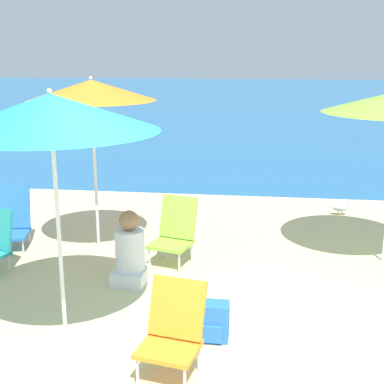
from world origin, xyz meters
TOP-DOWN VIEW (x-y plane):
  - sea_water at (0.00, 25.65)m, footprint 60.00×40.00m
  - beach_umbrella_teal at (-1.22, 0.65)m, footprint 1.79×1.79m
  - beach_umbrella_orange at (-1.54, 2.69)m, footprint 1.54×1.54m
  - beach_chair_lime at (-0.52, 2.49)m, footprint 0.58×0.64m
  - beach_chair_orange at (-0.16, 0.21)m, footprint 0.54×0.57m
  - beach_chair_blue at (-2.72, 2.79)m, footprint 0.55×0.63m
  - person_seated_far at (-0.90, 1.82)m, footprint 0.38×0.44m
  - backpack_blue at (0.09, 0.75)m, footprint 0.31×0.22m
  - seagull at (1.75, 4.69)m, footprint 0.27×0.11m

SIDE VIEW (x-z plane):
  - sea_water at x=0.00m, z-range 0.00..0.01m
  - seagull at x=1.75m, z-range 0.03..0.25m
  - backpack_blue at x=0.09m, z-range 0.00..0.34m
  - person_seated_far at x=-0.90m, z-range -0.08..0.76m
  - beach_chair_blue at x=-2.72m, z-range -0.04..0.74m
  - beach_chair_orange at x=-0.16m, z-range 0.02..0.76m
  - beach_chair_lime at x=-0.52m, z-range 0.01..0.80m
  - beach_umbrella_teal at x=-1.22m, z-range 0.90..3.11m
  - beach_umbrella_orange at x=-1.54m, z-range 0.93..3.14m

